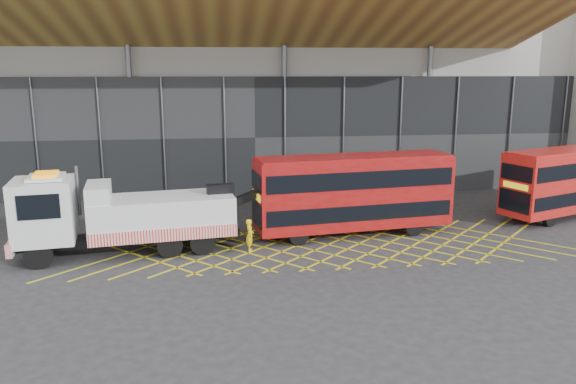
{
  "coord_description": "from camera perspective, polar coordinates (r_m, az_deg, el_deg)",
  "views": [
    {
      "loc": [
        -0.44,
        -26.1,
        8.58
      ],
      "look_at": [
        3.0,
        1.5,
        2.4
      ],
      "focal_mm": 35.0,
      "sensor_mm": 36.0,
      "label": 1
    }
  ],
  "objects": [
    {
      "name": "bus_towed",
      "position": [
        29.24,
        6.67,
        0.08
      ],
      "size": [
        10.5,
        3.75,
        4.18
      ],
      "rotation": [
        0.0,
        0.0,
        0.14
      ],
      "color": "maroon",
      "rests_on": "ground_plane"
    },
    {
      "name": "bus_second",
      "position": [
        36.89,
        26.98,
        1.24
      ],
      "size": [
        10.0,
        5.76,
        4.02
      ],
      "rotation": [
        0.0,
        0.0,
        0.38
      ],
      "color": "#AD140F",
      "rests_on": "ground_plane"
    },
    {
      "name": "construction_building",
      "position": [
        44.56,
        -4.17,
        13.0
      ],
      "size": [
        55.0,
        23.97,
        18.0
      ],
      "color": "#979792",
      "rests_on": "ground_plane"
    },
    {
      "name": "ground_plane",
      "position": [
        27.48,
        -5.86,
        -5.74
      ],
      "size": [
        120.0,
        120.0,
        0.0
      ],
      "primitive_type": "plane",
      "color": "#262628"
    },
    {
      "name": "recovery_truck",
      "position": [
        27.26,
        -16.8,
        -2.23
      ],
      "size": [
        11.82,
        4.18,
        4.09
      ],
      "rotation": [
        0.0,
        0.0,
        0.15
      ],
      "color": "black",
      "rests_on": "ground_plane"
    },
    {
      "name": "worker",
      "position": [
        26.86,
        -3.9,
        -4.39
      ],
      "size": [
        0.4,
        0.59,
        1.56
      ],
      "primitive_type": "imported",
      "rotation": [
        0.0,
        0.0,
        1.62
      ],
      "color": "yellow",
      "rests_on": "ground_plane"
    },
    {
      "name": "road_markings",
      "position": [
        27.97,
        4.06,
        -5.36
      ],
      "size": [
        26.36,
        7.16,
        0.01
      ],
      "color": "gold",
      "rests_on": "ground_plane"
    }
  ]
}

